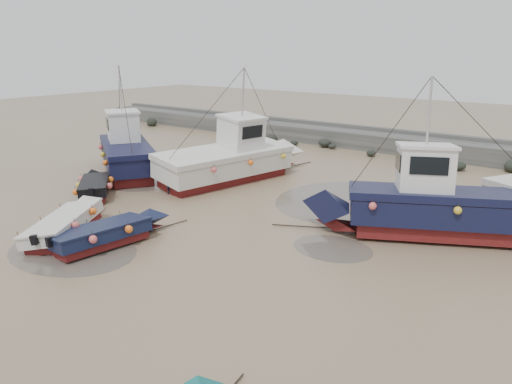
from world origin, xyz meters
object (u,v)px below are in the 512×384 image
at_px(dinghy_4, 96,184).
at_px(cabin_boat_1, 233,157).
at_px(dinghy_0, 70,220).
at_px(dinghy_1, 109,231).
at_px(cabin_boat_2, 433,204).
at_px(cabin_boat_0, 125,150).
at_px(person, 171,194).

bearing_deg(dinghy_4, cabin_boat_1, 10.15).
height_order(dinghy_0, dinghy_1, same).
xyz_separation_m(dinghy_0, cabin_boat_2, (11.81, 8.48, 0.78)).
xyz_separation_m(dinghy_4, cabin_boat_0, (-2.55, 4.03, 0.78)).
bearing_deg(dinghy_0, dinghy_1, -27.82).
bearing_deg(cabin_boat_0, person, -74.12).
relative_size(cabin_boat_0, cabin_boat_1, 0.84).
height_order(cabin_boat_1, cabin_boat_2, same).
bearing_deg(cabin_boat_2, cabin_boat_0, 64.42).
height_order(dinghy_0, cabin_boat_1, cabin_boat_1).
bearing_deg(dinghy_0, cabin_boat_1, 58.04).
relative_size(dinghy_0, person, 3.84).
distance_m(cabin_boat_2, person, 12.83).
xyz_separation_m(dinghy_1, cabin_boat_2, (9.52, 8.30, 0.76)).
bearing_deg(cabin_boat_1, person, -87.97).
xyz_separation_m(cabin_boat_0, person, (5.62, -1.75, -1.33)).
height_order(dinghy_1, dinghy_4, same).
relative_size(dinghy_0, cabin_boat_2, 0.58).
bearing_deg(person, cabin_boat_1, -126.42).
height_order(dinghy_4, cabin_boat_1, cabin_boat_1).
distance_m(cabin_boat_1, person, 4.42).
bearing_deg(person, dinghy_4, 9.79).
relative_size(cabin_boat_2, person, 6.56).
relative_size(dinghy_0, dinghy_4, 1.32).
distance_m(cabin_boat_0, cabin_boat_1, 6.77).
xyz_separation_m(dinghy_0, cabin_boat_1, (-0.06, 10.46, 0.77)).
bearing_deg(cabin_boat_1, cabin_boat_2, 2.17).
relative_size(dinghy_4, cabin_boat_0, 0.49).
bearing_deg(dinghy_0, person, 64.63).
relative_size(dinghy_1, cabin_boat_1, 0.54).
distance_m(dinghy_0, cabin_boat_0, 10.30).
height_order(dinghy_4, cabin_boat_0, cabin_boat_0).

